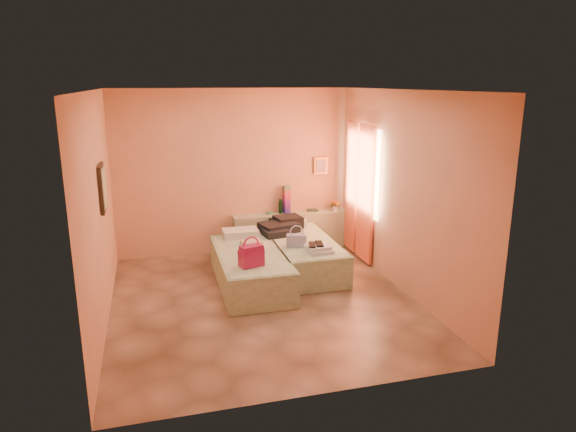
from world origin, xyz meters
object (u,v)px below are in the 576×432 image
(headboard_ledge, at_px, (291,231))
(green_book, at_px, (312,210))
(bed_right, at_px, (302,254))
(water_bottle, at_px, (280,207))
(flower_vase, at_px, (336,205))
(towel_stack, at_px, (320,249))
(bed_left, at_px, (250,268))
(magenta_handbag, at_px, (251,256))
(blue_handbag, at_px, (297,241))

(headboard_ledge, bearing_deg, green_book, 7.52)
(bed_right, distance_m, water_bottle, 1.22)
(flower_vase, bearing_deg, towel_stack, -116.92)
(bed_right, bearing_deg, towel_stack, -84.27)
(headboard_ledge, distance_m, towel_stack, 1.76)
(green_book, bearing_deg, bed_right, -112.26)
(bed_left, xyz_separation_m, magenta_handbag, (-0.09, -0.57, 0.40))
(green_book, height_order, magenta_handbag, magenta_handbag)
(green_book, height_order, blue_handbag, blue_handbag)
(magenta_handbag, bearing_deg, blue_handbag, 20.62)
(headboard_ledge, bearing_deg, bed_left, -124.81)
(headboard_ledge, bearing_deg, bed_right, -96.14)
(bed_right, distance_m, flower_vase, 1.46)
(bed_left, bearing_deg, bed_right, 25.37)
(blue_handbag, relative_size, towel_stack, 0.85)
(bed_left, distance_m, bed_right, 1.01)
(magenta_handbag, height_order, towel_stack, magenta_handbag)
(headboard_ledge, distance_m, water_bottle, 0.48)
(bed_right, distance_m, towel_stack, 0.76)
(bed_right, bearing_deg, flower_vase, 47.70)
(bed_left, xyz_separation_m, flower_vase, (1.84, 1.43, 0.52))
(magenta_handbag, bearing_deg, towel_stack, -1.74)
(flower_vase, distance_m, blue_handbag, 1.77)
(towel_stack, bearing_deg, headboard_ledge, 88.41)
(water_bottle, relative_size, green_book, 1.31)
(green_book, bearing_deg, towel_stack, -101.23)
(bed_right, xyz_separation_m, green_book, (0.52, 1.10, 0.42))
(bed_left, height_order, bed_right, same)
(bed_right, relative_size, water_bottle, 8.22)
(bed_left, bearing_deg, water_bottle, 61.38)
(magenta_handbag, bearing_deg, flower_vase, 28.47)
(headboard_ledge, distance_m, magenta_handbag, 2.35)
(towel_stack, bearing_deg, bed_left, 164.61)
(water_bottle, distance_m, flower_vase, 1.00)
(bed_left, height_order, magenta_handbag, magenta_handbag)
(towel_stack, bearing_deg, green_book, 75.72)
(water_bottle, height_order, blue_handbag, water_bottle)
(headboard_ledge, height_order, water_bottle, water_bottle)
(headboard_ledge, xyz_separation_m, flower_vase, (0.81, -0.05, 0.44))
(bed_left, bearing_deg, blue_handbag, 5.79)
(headboard_ledge, bearing_deg, flower_vase, -3.26)
(water_bottle, height_order, green_book, water_bottle)
(headboard_ledge, distance_m, bed_right, 1.06)
(green_book, xyz_separation_m, magenta_handbag, (-1.53, -2.10, -0.02))
(headboard_ledge, xyz_separation_m, bed_right, (-0.11, -1.05, -0.08))
(magenta_handbag, xyz_separation_m, towel_stack, (1.07, 0.30, -0.10))
(flower_vase, distance_m, magenta_handbag, 2.78)
(green_book, relative_size, flower_vase, 0.79)
(bed_right, xyz_separation_m, flower_vase, (0.93, 1.00, 0.52))
(headboard_ledge, relative_size, blue_handbag, 6.91)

